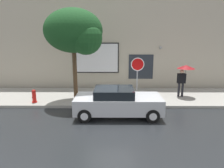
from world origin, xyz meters
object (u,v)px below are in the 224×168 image
Objects in this scene: parked_car at (118,102)px; stop_sign at (137,71)px; fire_hydrant at (34,96)px; pedestrian_with_umbrella at (185,71)px; street_tree at (76,32)px.

parked_car is 2.55m from stop_sign.
parked_car is 5.54× the size of fire_hydrant.
pedestrian_with_umbrella is (4.21, 2.91, 1.07)m from parked_car.
fire_hydrant is 0.15× the size of street_tree.
street_tree is (-2.28, 1.92, 3.38)m from parked_car.
street_tree is at bearing 6.19° from fire_hydrant.
parked_car reaches higher than fire_hydrant.
fire_hydrant is 6.12m from stop_sign.
stop_sign is (-3.05, -1.02, 0.19)m from pedestrian_with_umbrella.
street_tree is 2.05× the size of stop_sign.
pedestrian_with_umbrella is 3.22m from stop_sign.
street_tree reaches higher than pedestrian_with_umbrella.
parked_car is 2.10× the size of pedestrian_with_umbrella.
stop_sign reaches higher than parked_car.
pedestrian_with_umbrella is 0.38× the size of street_tree.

